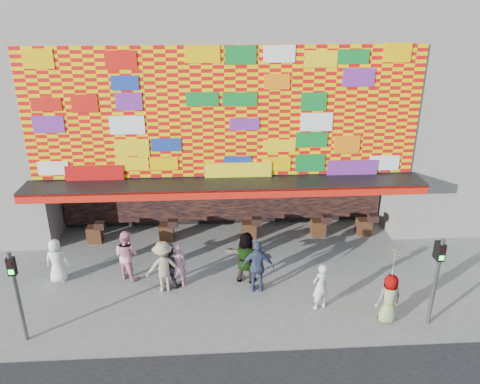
{
  "coord_description": "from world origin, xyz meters",
  "views": [
    {
      "loc": [
        -0.49,
        -13.2,
        9.5
      ],
      "look_at": [
        0.45,
        2.0,
        3.19
      ],
      "focal_mm": 35.0,
      "sensor_mm": 36.0,
      "label": 1
    }
  ],
  "objects": [
    {
      "name": "ped_g",
      "position": [
        4.92,
        -1.3,
        0.83
      ],
      "size": [
        0.9,
        0.68,
        1.67
      ],
      "primitive_type": "imported",
      "rotation": [
        0.0,
        0.0,
        3.33
      ],
      "color": "gray",
      "rests_on": "ground"
    },
    {
      "name": "ped_f",
      "position": [
        0.62,
        1.26,
        0.97
      ],
      "size": [
        1.88,
        1.1,
        1.93
      ],
      "primitive_type": "imported",
      "rotation": [
        0.0,
        0.0,
        2.83
      ],
      "color": "gray",
      "rests_on": "ground"
    },
    {
      "name": "parasol",
      "position": [
        4.92,
        -1.3,
        2.14
      ],
      "size": [
        1.2,
        1.21,
        1.84
      ],
      "color": "beige",
      "rests_on": "ground"
    },
    {
      "name": "ped_e",
      "position": [
        0.98,
        0.62,
        0.97
      ],
      "size": [
        1.17,
        0.59,
        1.93
      ],
      "primitive_type": "imported",
      "rotation": [
        0.0,
        0.0,
        3.04
      ],
      "color": "#363D5F",
      "rests_on": "ground"
    },
    {
      "name": "ped_a",
      "position": [
        -6.15,
        1.7,
        0.83
      ],
      "size": [
        0.82,
        0.55,
        1.65
      ],
      "primitive_type": "imported",
      "rotation": [
        0.0,
        0.0,
        3.11
      ],
      "color": "silver",
      "rests_on": "ground"
    },
    {
      "name": "signal_left",
      "position": [
        -6.2,
        -1.5,
        1.86
      ],
      "size": [
        0.22,
        0.2,
        3.0
      ],
      "color": "#59595B",
      "rests_on": "ground"
    },
    {
      "name": "ped_i",
      "position": [
        -3.67,
        1.75,
        0.95
      ],
      "size": [
        1.15,
        1.08,
        1.89
      ],
      "primitive_type": "imported",
      "rotation": [
        0.0,
        0.0,
        2.61
      ],
      "color": "pink",
      "rests_on": "ground"
    },
    {
      "name": "signal_right",
      "position": [
        6.2,
        -1.5,
        1.86
      ],
      "size": [
        0.22,
        0.2,
        3.0
      ],
      "color": "#59595B",
      "rests_on": "ground"
    },
    {
      "name": "shop_building",
      "position": [
        0.0,
        8.18,
        5.23
      ],
      "size": [
        15.2,
        9.4,
        10.0
      ],
      "color": "gray",
      "rests_on": "ground"
    },
    {
      "name": "ped_d",
      "position": [
        -2.27,
        0.85,
        0.95
      ],
      "size": [
        1.34,
        0.94,
        1.89
      ],
      "primitive_type": "imported",
      "rotation": [
        0.0,
        0.0,
        3.35
      ],
      "color": "tan",
      "rests_on": "ground"
    },
    {
      "name": "ped_b",
      "position": [
        -1.8,
        1.07,
        0.85
      ],
      "size": [
        0.67,
        0.49,
        1.7
      ],
      "primitive_type": "imported",
      "rotation": [
        0.0,
        0.0,
        3.29
      ],
      "color": "#B97891",
      "rests_on": "ground"
    },
    {
      "name": "ground",
      "position": [
        0.0,
        0.0,
        0.0
      ],
      "size": [
        90.0,
        90.0,
        0.0
      ],
      "primitive_type": "plane",
      "color": "slate",
      "rests_on": "ground"
    },
    {
      "name": "ped_c",
      "position": [
        -2.1,
        1.14,
        0.83
      ],
      "size": [
        0.95,
        0.83,
        1.66
      ],
      "primitive_type": "imported",
      "rotation": [
        0.0,
        0.0,
        2.87
      ],
      "color": "#232228",
      "rests_on": "ground"
    },
    {
      "name": "ped_h",
      "position": [
        2.93,
        -0.5,
        0.83
      ],
      "size": [
        0.71,
        0.59,
        1.65
      ],
      "primitive_type": "imported",
      "rotation": [
        0.0,
        0.0,
        3.53
      ],
      "color": "silver",
      "rests_on": "ground"
    }
  ]
}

